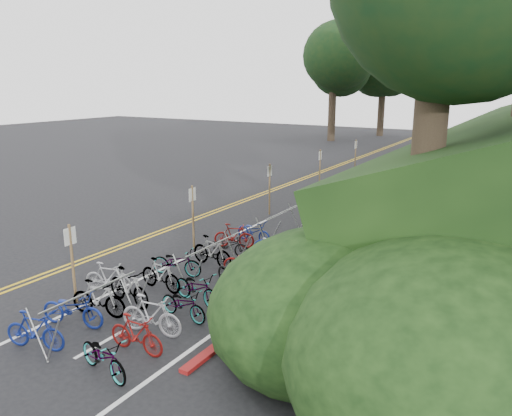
{
  "coord_description": "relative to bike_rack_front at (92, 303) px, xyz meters",
  "views": [
    {
      "loc": [
        12.1,
        -9.59,
        6.29
      ],
      "look_at": [
        2.02,
        7.34,
        1.3
      ],
      "focal_mm": 35.0,
      "sensor_mm": 36.0,
      "label": 1
    }
  ],
  "objects": [
    {
      "name": "bike_front",
      "position": [
        -1.79,
        2.16,
        -0.44
      ],
      "size": [
        0.84,
        1.66,
        0.96
      ],
      "primitive_type": "imported",
      "rotation": [
        0.0,
        0.0,
        1.83
      ],
      "color": "#9E9EA3",
      "rests_on": "ground"
    },
    {
      "name": "bike_racks_rest",
      "position": [
        0.29,
        14.82,
        -0.07
      ],
      "size": [
        1.14,
        23.0,
        1.17
      ],
      "color": "gray",
      "rests_on": "ground"
    },
    {
      "name": "signpost_near",
      "position": [
        -2.07,
        1.14,
        0.45
      ],
      "size": [
        0.08,
        0.4,
        2.38
      ],
      "color": "brown",
      "rests_on": "ground"
    },
    {
      "name": "signposts_rest",
      "position": [
        -2.11,
        15.82,
        0.51
      ],
      "size": [
        0.08,
        18.4,
        2.5
      ],
      "color": "brown",
      "rests_on": "ground"
    },
    {
      "name": "red_curb",
      "position": [
        2.99,
        13.82,
        -0.87
      ],
      "size": [
        0.25,
        28.0,
        0.1
      ],
      "primitive_type": "cube",
      "color": "maroon",
      "rests_on": "ground"
    },
    {
      "name": "ground",
      "position": [
        -2.71,
        1.82,
        -0.92
      ],
      "size": [
        120.0,
        120.0,
        0.0
      ],
      "primitive_type": "plane",
      "color": "black",
      "rests_on": "ground"
    },
    {
      "name": "road_markings",
      "position": [
        -2.08,
        11.92,
        -0.92
      ],
      "size": [
        7.47,
        80.0,
        0.01
      ],
      "color": "gold",
      "rests_on": "ground"
    },
    {
      "name": "bike_valet",
      "position": [
        0.25,
        3.55,
        -0.44
      ],
      "size": [
        3.46,
        11.6,
        1.09
      ],
      "color": "navy",
      "rests_on": "ground"
    },
    {
      "name": "bike_rack_front",
      "position": [
        0.0,
        0.0,
        0.0
      ],
      "size": [
        1.19,
        3.02,
        1.27
      ],
      "color": "gray",
      "rests_on": "ground"
    }
  ]
}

